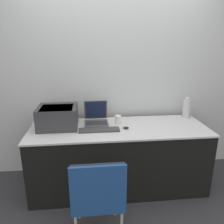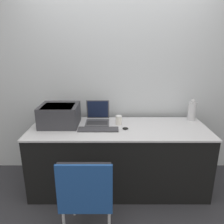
% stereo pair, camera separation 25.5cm
% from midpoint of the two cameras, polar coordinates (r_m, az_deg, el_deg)
% --- Properties ---
extents(ground_plane, '(14.00, 14.00, 0.00)m').
position_cam_midpoint_polar(ground_plane, '(2.68, 4.80, -23.03)').
color(ground_plane, '#333338').
extents(wall_back, '(8.00, 0.05, 2.60)m').
position_cam_midpoint_polar(wall_back, '(2.92, 4.08, 8.81)').
color(wall_back, silver).
rests_on(wall_back, ground_plane).
extents(table, '(2.09, 0.75, 0.79)m').
position_cam_midpoint_polar(table, '(2.75, 4.38, -11.77)').
color(table, black).
rests_on(table, ground_plane).
extents(printer, '(0.45, 0.40, 0.25)m').
position_cam_midpoint_polar(printer, '(2.66, -10.95, -0.65)').
color(printer, '#333338').
rests_on(printer, table).
extents(laptop_left, '(0.29, 0.31, 0.26)m').
position_cam_midpoint_polar(laptop_left, '(2.72, -1.17, -1.59)').
color(laptop_left, '#4C4C51').
rests_on(laptop_left, table).
extents(external_keyboard, '(0.46, 0.13, 0.02)m').
position_cam_midpoint_polar(external_keyboard, '(2.49, -0.75, -4.63)').
color(external_keyboard, '#3D3D42').
rests_on(external_keyboard, table).
extents(coffee_cup, '(0.08, 0.08, 0.11)m').
position_cam_midpoint_polar(coffee_cup, '(2.65, 4.36, -2.19)').
color(coffee_cup, white).
rests_on(coffee_cup, table).
extents(mouse, '(0.07, 0.04, 0.03)m').
position_cam_midpoint_polar(mouse, '(2.53, 6.36, -4.32)').
color(mouse, black).
rests_on(mouse, table).
extents(metal_pitcher, '(0.10, 0.10, 0.28)m').
position_cam_midpoint_polar(metal_pitcher, '(3.01, 22.43, 0.30)').
color(metal_pitcher, silver).
rests_on(metal_pitcher, table).
extents(chair, '(0.43, 0.50, 0.89)m').
position_cam_midpoint_polar(chair, '(1.93, -2.66, -19.94)').
color(chair, black).
rests_on(chair, ground_plane).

